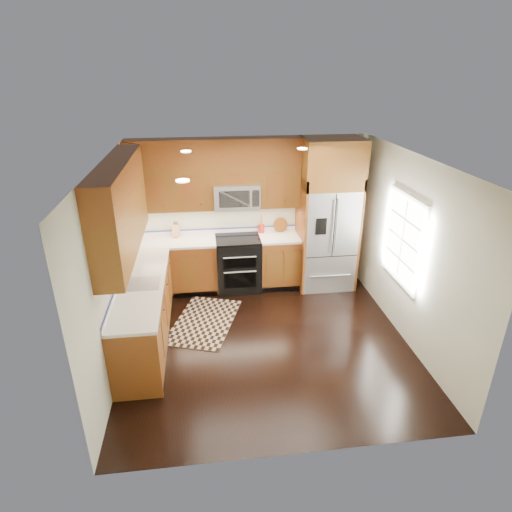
{
  "coord_description": "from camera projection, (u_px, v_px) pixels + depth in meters",
  "views": [
    {
      "loc": [
        -0.81,
        -5.1,
        3.66
      ],
      "look_at": [
        -0.07,
        0.6,
        1.08
      ],
      "focal_mm": 30.0,
      "sensor_mm": 36.0,
      "label": 1
    }
  ],
  "objects": [
    {
      "name": "refrigerator",
      "position": [
        328.0,
        215.0,
        7.3
      ],
      "size": [
        0.98,
        0.75,
        2.6
      ],
      "color": "#B2B2B7",
      "rests_on": "ground"
    },
    {
      "name": "countertop",
      "position": [
        188.0,
        258.0,
        6.62
      ],
      "size": [
        2.86,
        3.01,
        0.04
      ],
      "color": "white",
      "rests_on": "base_cabinets"
    },
    {
      "name": "sink_faucet",
      "position": [
        138.0,
        279.0,
        5.8
      ],
      "size": [
        0.54,
        0.44,
        0.37
      ],
      "color": "#B2B2B7",
      "rests_on": "countertop"
    },
    {
      "name": "microwave",
      "position": [
        236.0,
        196.0,
        7.12
      ],
      "size": [
        0.76,
        0.4,
        0.42
      ],
      "color": "#B2B2B7",
      "rests_on": "ground"
    },
    {
      "name": "wall_left",
      "position": [
        112.0,
        267.0,
        5.44
      ],
      "size": [
        0.02,
        4.0,
        2.6
      ],
      "primitive_type": "cube",
      "color": "beige",
      "rests_on": "ground"
    },
    {
      "name": "upper_cabinets",
      "position": [
        179.0,
        187.0,
        6.22
      ],
      "size": [
        2.85,
        3.0,
        1.15
      ],
      "color": "brown",
      "rests_on": "ground"
    },
    {
      "name": "ground",
      "position": [
        266.0,
        340.0,
        6.2
      ],
      "size": [
        4.0,
        4.0,
        0.0
      ],
      "primitive_type": "plane",
      "color": "black",
      "rests_on": "ground"
    },
    {
      "name": "base_cabinets",
      "position": [
        180.0,
        289.0,
        6.69
      ],
      "size": [
        2.85,
        3.0,
        0.9
      ],
      "color": "brown",
      "rests_on": "ground"
    },
    {
      "name": "window",
      "position": [
        403.0,
        239.0,
        6.04
      ],
      "size": [
        0.04,
        1.1,
        1.3
      ],
      "color": "white",
      "rests_on": "ground"
    },
    {
      "name": "wall_right",
      "position": [
        410.0,
        251.0,
        5.9
      ],
      "size": [
        0.02,
        4.0,
        2.6
      ],
      "primitive_type": "cube",
      "color": "beige",
      "rests_on": "ground"
    },
    {
      "name": "rug",
      "position": [
        205.0,
        321.0,
        6.65
      ],
      "size": [
        1.26,
        1.62,
        0.01
      ],
      "primitive_type": "cube",
      "rotation": [
        0.0,
        0.0,
        -0.32
      ],
      "color": "black",
      "rests_on": "ground"
    },
    {
      "name": "range",
      "position": [
        238.0,
        264.0,
        7.49
      ],
      "size": [
        0.76,
        0.67,
        0.95
      ],
      "color": "black",
      "rests_on": "ground"
    },
    {
      "name": "wall_back",
      "position": [
        250.0,
        212.0,
        7.48
      ],
      "size": [
        4.0,
        0.02,
        2.6
      ],
      "primitive_type": "cube",
      "color": "beige",
      "rests_on": "ground"
    },
    {
      "name": "cutting_board",
      "position": [
        280.0,
        231.0,
        7.61
      ],
      "size": [
        0.31,
        0.31,
        0.02
      ],
      "primitive_type": "cylinder",
      "rotation": [
        0.0,
        0.0,
        0.21
      ],
      "color": "brown",
      "rests_on": "countertop"
    },
    {
      "name": "utensil_crock",
      "position": [
        261.0,
        227.0,
        7.54
      ],
      "size": [
        0.13,
        0.13,
        0.31
      ],
      "color": "#B32316",
      "rests_on": "countertop"
    },
    {
      "name": "knife_block",
      "position": [
        176.0,
        230.0,
        7.36
      ],
      "size": [
        0.13,
        0.16,
        0.27
      ],
      "color": "tan",
      "rests_on": "countertop"
    }
  ]
}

